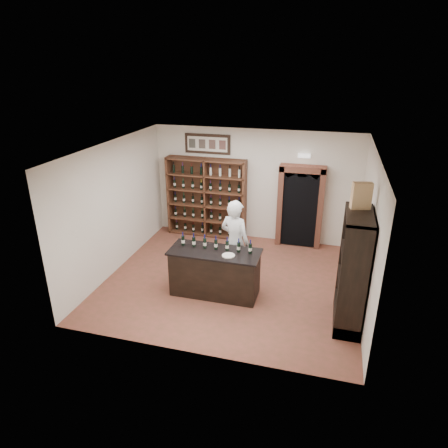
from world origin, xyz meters
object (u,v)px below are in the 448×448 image
at_px(shopkeeper, 235,242).
at_px(wine_crate, 361,196).
at_px(wine_shelf, 207,197).
at_px(tasting_counter, 215,273).
at_px(counter_bottle_0, 183,240).
at_px(side_cabinet, 352,288).

relative_size(shopkeeper, wine_crate, 4.04).
distance_m(shopkeeper, wine_crate, 2.89).
distance_m(wine_shelf, tasting_counter, 3.19).
xyz_separation_m(tasting_counter, shopkeeper, (0.28, 0.60, 0.47)).
relative_size(tasting_counter, wine_crate, 3.95).
bearing_deg(wine_shelf, wine_crate, -38.21).
distance_m(wine_shelf, shopkeeper, 2.71).
bearing_deg(shopkeeper, wine_shelf, -40.81).
bearing_deg(counter_bottle_0, shopkeeper, 26.96).
distance_m(wine_shelf, counter_bottle_0, 2.87).
distance_m(tasting_counter, wine_crate, 3.31).
relative_size(wine_shelf, tasting_counter, 1.17).
height_order(counter_bottle_0, wine_crate, wine_crate).
bearing_deg(shopkeeper, side_cabinet, 178.40).
bearing_deg(wine_shelf, side_cabinet, -40.21).
bearing_deg(wine_shelf, tasting_counter, -69.44).
xyz_separation_m(wine_shelf, shopkeeper, (1.38, -2.33, -0.14)).
bearing_deg(wine_crate, shopkeeper, 151.09).
relative_size(counter_bottle_0, side_cabinet, 0.14).
distance_m(tasting_counter, counter_bottle_0, 0.95).
bearing_deg(wine_crate, counter_bottle_0, 163.81).
height_order(shopkeeper, wine_crate, wine_crate).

